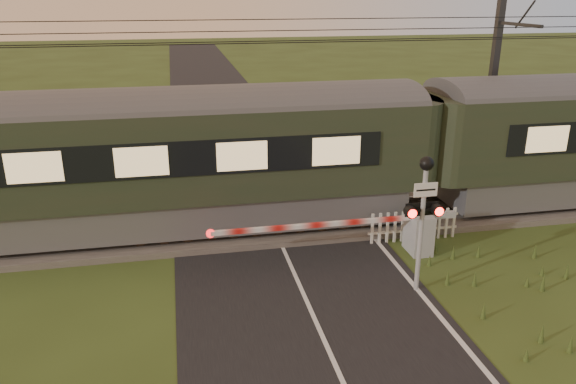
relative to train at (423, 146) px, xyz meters
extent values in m
plane|color=#314018|center=(-4.77, -6.50, -2.29)|extent=(160.00, 160.00, 0.00)
cube|color=black|center=(-4.77, -6.50, -2.28)|extent=(6.00, 140.00, 0.02)
cube|color=#47423D|center=(-4.77, 0.00, -2.23)|extent=(140.00, 3.40, 0.24)
cube|color=slate|center=(-4.77, -0.72, -2.03)|extent=(140.00, 0.08, 0.14)
cube|color=slate|center=(-4.77, 0.72, -2.03)|extent=(140.00, 0.08, 0.14)
cube|color=#2D2116|center=(-4.77, 0.00, -2.10)|extent=(0.24, 2.20, 0.06)
cylinder|color=black|center=(-4.77, -0.30, 3.21)|extent=(120.00, 0.02, 0.02)
cylinder|color=black|center=(-4.77, 0.30, 3.21)|extent=(120.00, 0.02, 0.02)
cylinder|color=black|center=(-4.77, 0.00, 3.81)|extent=(120.00, 0.02, 0.02)
cylinder|color=black|center=(-4.77, 0.00, 3.51)|extent=(120.00, 0.02, 0.02)
cube|color=slate|center=(-11.01, 0.00, -1.46)|extent=(20.18, 2.67, 1.00)
cube|color=#263322|center=(-11.01, 0.00, 0.29)|extent=(21.02, 2.90, 2.50)
cylinder|color=#4C4C4F|center=(-11.01, 0.00, 1.55)|extent=(21.02, 1.02, 1.02)
cube|color=#FFD893|center=(-11.01, -1.49, 0.42)|extent=(18.08, 0.04, 0.78)
cube|color=gray|center=(-1.14, -2.61, -1.73)|extent=(0.56, 0.87, 1.13)
cylinder|color=gray|center=(-1.29, -2.61, -1.73)|extent=(0.12, 0.12, 1.13)
cube|color=gray|center=(-0.58, -2.61, -1.24)|extent=(0.92, 0.16, 0.16)
cube|color=red|center=(-4.05, -2.61, -1.24)|extent=(5.52, 0.11, 0.11)
cylinder|color=red|center=(-6.81, -2.61, -1.24)|extent=(0.23, 0.04, 0.23)
cylinder|color=gray|center=(-2.05, -4.61, -0.76)|extent=(0.11, 0.11, 3.06)
cube|color=white|center=(-2.05, -4.67, 0.31)|extent=(0.56, 0.03, 0.33)
sphere|color=black|center=(-2.05, -4.61, 0.91)|extent=(0.33, 0.33, 0.33)
cube|color=black|center=(-2.05, -4.61, -0.20)|extent=(0.76, 0.06, 0.06)
cylinder|color=#FF140C|center=(-2.38, -4.79, -0.20)|extent=(0.20, 0.02, 0.20)
cylinder|color=#FF140C|center=(-1.73, -4.79, -0.20)|extent=(0.20, 0.02, 0.20)
cube|color=black|center=(-2.05, -4.56, -0.20)|extent=(0.82, 0.02, 0.33)
cube|color=silver|center=(-0.97, -1.87, -1.98)|extent=(2.73, 0.04, 0.06)
cube|color=silver|center=(-0.97, -1.87, -1.57)|extent=(2.73, 0.04, 0.06)
cube|color=#2D2D30|center=(3.52, 2.30, 1.35)|extent=(0.23, 0.23, 7.27)
cube|color=#2D2D30|center=(3.52, 1.15, 3.53)|extent=(0.10, 2.40, 0.10)
camera|label=1|loc=(-7.46, -15.75, 4.55)|focal=35.00mm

